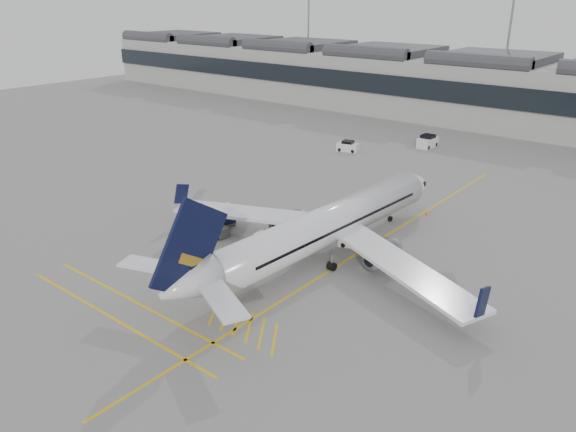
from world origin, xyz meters
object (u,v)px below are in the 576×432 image
Objects in this scene: airliner_main at (324,227)px; baggage_cart_a at (274,245)px; pushback_tug at (216,230)px; ramp_agent_a at (308,230)px; ramp_agent_b at (271,247)px; belt_loader at (359,241)px.

baggage_cart_a is at bearing -144.50° from airliner_main.
pushback_tug is at bearing -161.82° from airliner_main.
ramp_agent_a reaches higher than pushback_tug.
ramp_agent_b is 0.75× the size of pushback_tug.
pushback_tug is at bearing -171.22° from belt_loader.
baggage_cart_a is (-3.84, -2.45, -1.97)m from airliner_main.
ramp_agent_b is at bearing -2.11° from pushback_tug.
baggage_cart_a is 7.11m from pushback_tug.
airliner_main reaches higher than ramp_agent_a.
baggage_cart_a is 4.77m from ramp_agent_a.
ramp_agent_a is 0.69× the size of pushback_tug.
ramp_agent_b reaches higher than baggage_cart_a.
ramp_agent_a is at bearing 34.18° from pushback_tug.
belt_loader is 5.13m from ramp_agent_a.
baggage_cart_a is at bearing -149.73° from belt_loader.
airliner_main reaches higher than belt_loader.
ramp_agent_b is (0.20, -0.62, 0.05)m from baggage_cart_a.
ramp_agent_a is at bearing -94.71° from ramp_agent_b.
ramp_agent_a is at bearing 177.57° from belt_loader.
baggage_cart_a is at bearing 2.90° from pushback_tug.
belt_loader is 14.06m from pushback_tug.
ramp_agent_a is 9.09m from pushback_tug.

